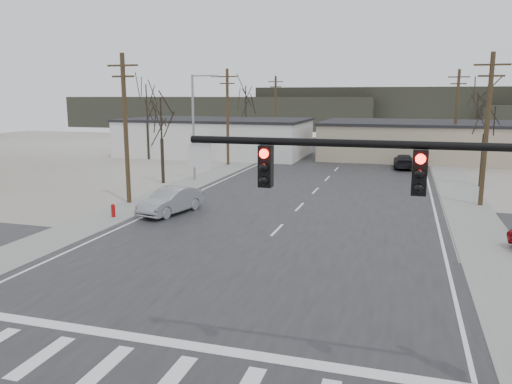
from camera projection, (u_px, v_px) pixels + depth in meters
ground at (227, 282)px, 19.73m from camera, size 140.00×140.00×0.00m
main_road at (303, 204)px, 33.83m from camera, size 18.00×110.00×0.05m
cross_road at (227, 282)px, 19.73m from camera, size 90.00×10.00×0.04m
sidewalk_left at (189, 184)px, 41.52m from camera, size 3.00×90.00×0.06m
sidewalk_right at (463, 199)px, 35.54m from camera, size 3.00×90.00×0.06m
traffic_signal_mast at (470, 217)px, 10.78m from camera, size 8.95×0.43×7.20m
fire_hydrant at (113, 211)px, 30.04m from camera, size 0.24×0.24×0.87m
building_left_far at (216, 137)px, 61.43m from camera, size 22.30×12.30×4.50m
building_right_far at (437, 140)px, 57.88m from camera, size 26.30×14.30×4.30m
upole_left_b at (126, 127)px, 33.27m from camera, size 2.20×0.30×10.00m
upole_left_c at (228, 116)px, 52.07m from camera, size 2.20×0.30×10.00m
upole_left_d at (275, 110)px, 70.88m from camera, size 2.20×0.30×10.00m
upole_right_a at (487, 128)px, 32.42m from camera, size 2.20×0.30×10.00m
upole_right_b at (456, 115)px, 53.11m from camera, size 2.20×0.30×10.00m
streetlight_main at (195, 122)px, 42.50m from camera, size 2.40×0.25×9.00m
tree_left_near at (161, 121)px, 41.21m from camera, size 3.30×3.30×7.35m
tree_right_mid at (486, 113)px, 39.53m from camera, size 3.74×3.74×8.33m
tree_left_far at (246, 103)px, 65.74m from camera, size 3.96×3.96×8.82m
tree_right_far at (477, 109)px, 63.34m from camera, size 3.52×3.52×7.84m
tree_left_mid at (147, 104)px, 56.71m from camera, size 3.96×3.96×8.82m
hill_left at (220, 112)px, 115.45m from camera, size 70.00×18.00×7.00m
hill_center at (450, 109)px, 104.93m from camera, size 80.00×18.00×9.00m
sedan_crossing at (171, 201)px, 30.99m from camera, size 2.70×5.06×1.58m
car_far_a at (404, 161)px, 50.20m from camera, size 2.14×4.94×1.42m
car_far_b at (356, 145)px, 67.39m from camera, size 2.47×3.98×1.27m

